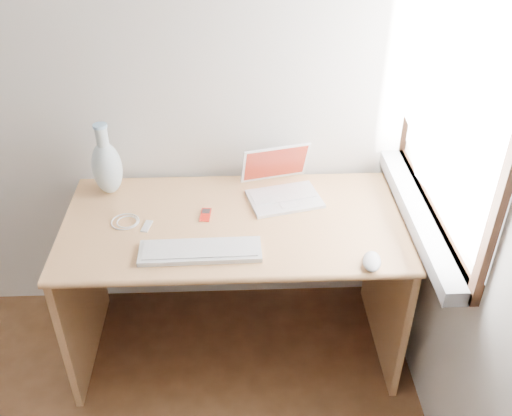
{
  "coord_description": "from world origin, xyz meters",
  "views": [
    {
      "loc": [
        0.99,
        -0.48,
        2.06
      ],
      "look_at": [
        1.06,
        1.35,
        0.8
      ],
      "focal_mm": 40.0,
      "sensor_mm": 36.0,
      "label": 1
    }
  ],
  "objects_px": {
    "laptop": "(284,186)",
    "external_keyboard": "(200,251)",
    "desk": "(234,248)",
    "vase": "(107,166)"
  },
  "relations": [
    {
      "from": "laptop",
      "to": "external_keyboard",
      "type": "xyz_separation_m",
      "value": [
        -0.34,
        -0.38,
        -0.03
      ]
    },
    {
      "from": "desk",
      "to": "external_keyboard",
      "type": "xyz_separation_m",
      "value": [
        -0.12,
        -0.28,
        0.22
      ]
    },
    {
      "from": "desk",
      "to": "laptop",
      "type": "height_order",
      "value": "laptop"
    },
    {
      "from": "laptop",
      "to": "external_keyboard",
      "type": "relative_size",
      "value": 0.73
    },
    {
      "from": "vase",
      "to": "external_keyboard",
      "type": "bearing_deg",
      "value": -47.26
    },
    {
      "from": "desk",
      "to": "vase",
      "type": "height_order",
      "value": "vase"
    },
    {
      "from": "desk",
      "to": "external_keyboard",
      "type": "bearing_deg",
      "value": -113.47
    },
    {
      "from": "laptop",
      "to": "external_keyboard",
      "type": "height_order",
      "value": "laptop"
    },
    {
      "from": "external_keyboard",
      "to": "vase",
      "type": "height_order",
      "value": "vase"
    },
    {
      "from": "laptop",
      "to": "external_keyboard",
      "type": "distance_m",
      "value": 0.51
    }
  ]
}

